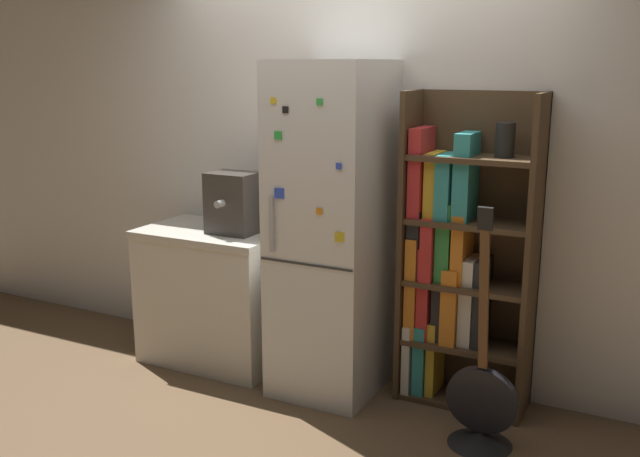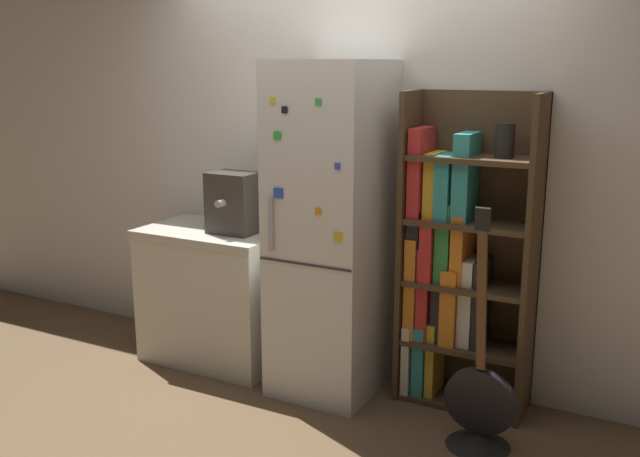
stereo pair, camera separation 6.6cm
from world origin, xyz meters
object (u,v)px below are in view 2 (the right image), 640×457
(bookshelf, at_px, (455,263))
(espresso_machine, at_px, (234,203))
(refrigerator, at_px, (332,231))
(guitar, at_px, (479,414))

(bookshelf, bearing_deg, espresso_machine, -172.43)
(refrigerator, relative_size, guitar, 1.52)
(refrigerator, xyz_separation_m, bookshelf, (0.68, 0.18, -0.15))
(bookshelf, height_order, guitar, bookshelf)
(refrigerator, height_order, guitar, refrigerator)
(bookshelf, height_order, espresso_machine, bookshelf)
(bookshelf, distance_m, guitar, 0.84)
(refrigerator, xyz_separation_m, espresso_machine, (-0.68, 0.00, 0.10))
(guitar, bearing_deg, refrigerator, 164.47)
(guitar, bearing_deg, bookshelf, 123.36)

